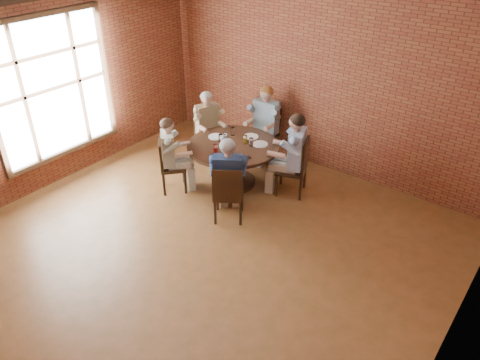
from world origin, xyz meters
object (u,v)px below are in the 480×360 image
Objects in this scene: diner_c at (209,127)px; diner_d at (172,155)px; chair_b at (267,131)px; diner_b at (265,124)px; dining_table at (233,156)px; chair_d at (168,163)px; diner_e at (228,180)px; smartphone at (246,159)px; chair_a at (297,165)px; chair_c at (207,133)px; diner_a at (292,155)px; chair_e at (228,192)px.

diner_d is at bearing -145.00° from diner_c.
chair_b is 0.70× the size of diner_b.
chair_d is at bearing -131.73° from dining_table.
diner_e is 0.60m from smartphone.
chair_a is 2.00m from chair_c.
smartphone is (0.60, -1.44, 0.23)m from chair_b.
smartphone is at bearing -91.58° from diner_c.
smartphone is (0.59, -1.35, 0.05)m from diner_b.
diner_c is 1.53m from smartphone.
chair_b reaches higher than dining_table.
diner_c is at bearing -111.33° from chair_a.
chair_b is at bearing -148.54° from diner_a.
chair_a is 0.69× the size of diner_a.
chair_a reaches higher than chair_d.
chair_d is at bearing -75.63° from diner_a.
diner_d is at bearing -113.04° from diner_b.
chair_c reaches higher than chair_d.
chair_a is 2.07m from diner_d.
chair_d is (-0.61, -2.00, -0.02)m from chair_b.
diner_c is at bearing -145.10° from diner_b.
diner_b is 2.05m from diner_e.
chair_b reaches higher than chair_d.
chair_d reaches higher than dining_table.
diner_d is (-0.56, -1.85, -0.05)m from diner_b.
diner_a reaches higher than chair_a.
diner_b is at bearing -28.64° from chair_c.
chair_d is at bearing -130.72° from smartphone.
dining_table is 10.34× the size of smartphone.
dining_table is 1.11m from diner_b.
diner_a is 1.97m from diner_d.
chair_d is (-1.67, -1.18, -0.21)m from diner_a.
diner_e is at bearing -37.55° from diner_a.
dining_table is at bearing -90.00° from chair_b.
chair_e is (0.63, -0.92, -0.01)m from dining_table.
diner_c is 1.02× the size of diner_d.
chair_d is at bearing -114.01° from diner_b.
diner_a reaches higher than dining_table.
chair_d is 0.17m from diner_d.
diner_b is at bearing -66.23° from chair_d.
diner_d is (0.05, 0.06, 0.15)m from chair_d.
chair_e is 6.40× the size of smartphone.
chair_c is at bearing -74.78° from chair_e.
diner_b is at bearing 138.05° from smartphone.
diner_d reaches higher than chair_a.
diner_d reaches higher than smartphone.
chair_d is at bearing -35.36° from diner_e.
diner_c is 1.39× the size of chair_e.
chair_b is at bearing 136.99° from smartphone.
diner_c reaches higher than chair_b.
diner_e reaches higher than diner_d.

